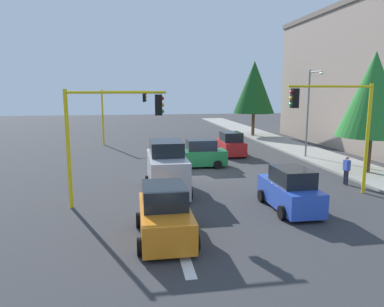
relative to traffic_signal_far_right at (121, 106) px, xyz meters
name	(u,v)px	position (x,y,z in m)	size (l,w,h in m)	color
ground_plane	(204,173)	(14.00, 5.67, -3.89)	(120.00, 120.00, 0.00)	#353538
sidewalk_kerb	(314,154)	(9.00, 16.17, -3.81)	(80.00, 4.00, 0.15)	gray
lane_arrow_near	(183,252)	(25.51, 2.67, -3.88)	(2.40, 1.10, 1.10)	silver
apartment_block	(376,77)	(5.11, 24.17, 2.74)	(23.69, 9.30, 13.24)	gray
traffic_signal_far_right	(121,106)	(0.00, 0.00, 0.00)	(0.36, 4.59, 5.48)	yellow
traffic_signal_near_right	(108,124)	(20.00, 0.00, 0.00)	(0.36, 4.59, 5.48)	yellow
traffic_signal_near_left	(337,117)	(20.00, 11.38, 0.19)	(0.36, 4.59, 5.77)	yellow
street_lamp_curbside	(311,104)	(10.39, 14.87, 0.46)	(2.15, 0.28, 7.00)	slate
tree_roadside_far	(254,87)	(-4.00, 15.17, 1.87)	(4.78, 4.78, 8.76)	brown
tree_roadside_near	(373,95)	(16.00, 16.17, 1.25)	(4.28, 4.28, 7.83)	brown
delivery_van_silver	(167,169)	(18.11, 2.83, -2.61)	(4.80, 2.22, 2.77)	#B2B5BA
car_orange	(165,214)	(24.21, 2.17, -2.99)	(4.07, 2.10, 1.98)	orange
car_green	(199,155)	(12.00, 5.72, -2.99)	(2.01, 3.90, 1.98)	#1E7238
car_blue	(290,191)	(21.90, 8.12, -2.99)	(4.06, 1.94, 1.98)	blue
car_red	(231,145)	(7.73, 9.20, -2.99)	(3.91, 2.07, 1.98)	red
pedestrian_crossing	(346,169)	(18.23, 13.26, -2.98)	(0.40, 0.24, 1.70)	#262638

